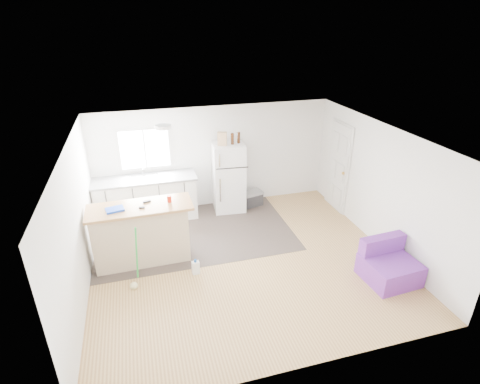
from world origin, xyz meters
name	(u,v)px	position (x,y,z in m)	size (l,w,h in m)	color
room	(244,204)	(0.00, 0.00, 1.20)	(5.51, 5.01, 2.41)	#9D6E41
vinyl_zone	(195,232)	(-0.73, 1.25, 0.00)	(4.05, 2.50, 0.00)	#342B27
window	(145,149)	(-1.55, 2.49, 1.55)	(1.18, 0.06, 0.98)	white
interior_door	(338,167)	(2.72, 1.55, 1.02)	(0.11, 0.92, 2.10)	white
ceiling_fixture	(163,127)	(-1.20, 1.20, 2.36)	(0.30, 0.30, 0.07)	white
kitchen_cabinets	(147,198)	(-1.63, 2.15, 0.51)	(2.24, 0.71, 1.29)	white
peninsula	(141,233)	(-1.81, 0.54, 0.57)	(1.85, 0.74, 1.13)	#C4AD8D
refrigerator	(229,177)	(0.26, 2.15, 0.81)	(0.77, 0.74, 1.61)	white
cooler	(252,198)	(0.84, 2.15, 0.18)	(0.54, 0.43, 0.36)	#2E2E31
purple_seat	(388,266)	(2.28, -1.17, 0.26)	(0.90, 0.86, 0.70)	purple
cleaner_jug	(196,267)	(-0.94, -0.14, 0.13)	(0.14, 0.10, 0.29)	white
mop	(135,276)	(-1.98, -0.23, 0.23)	(0.24, 0.33, 1.19)	green
red_cup	(169,199)	(-1.24, 0.57, 1.19)	(0.08, 0.08, 0.12)	red
blue_tray	(115,209)	(-2.19, 0.50, 1.15)	(0.30, 0.22, 0.04)	blue
tool_a	(147,201)	(-1.64, 0.67, 1.15)	(0.14, 0.05, 0.03)	black
tool_b	(142,208)	(-1.74, 0.46, 1.15)	(0.10, 0.04, 0.03)	black
cardboard_box	(222,139)	(0.11, 2.08, 1.76)	(0.20, 0.10, 0.30)	tan
bottle_left	(232,139)	(0.34, 2.10, 1.74)	(0.07, 0.07, 0.25)	#381B0A
bottle_right	(239,138)	(0.49, 2.15, 1.74)	(0.07, 0.07, 0.25)	#381B0A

